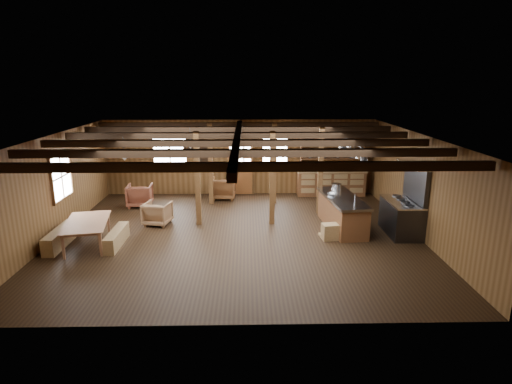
% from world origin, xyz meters
% --- Properties ---
extents(room, '(10.04, 9.04, 2.84)m').
position_xyz_m(room, '(0.00, 0.00, 1.40)').
color(room, black).
rests_on(room, ground).
extents(ceiling_joists, '(9.80, 8.82, 0.18)m').
position_xyz_m(ceiling_joists, '(0.00, 0.18, 2.68)').
color(ceiling_joists, black).
rests_on(ceiling_joists, ceiling).
extents(timber_posts, '(3.95, 2.35, 2.80)m').
position_xyz_m(timber_posts, '(0.52, 2.08, 1.40)').
color(timber_posts, '#3F2112').
rests_on(timber_posts, floor).
extents(back_door, '(1.02, 0.08, 2.15)m').
position_xyz_m(back_door, '(0.00, 4.45, 0.88)').
color(back_door, brown).
rests_on(back_door, floor).
extents(window_back_left, '(1.32, 0.06, 1.32)m').
position_xyz_m(window_back_left, '(-2.60, 4.46, 1.60)').
color(window_back_left, white).
rests_on(window_back_left, wall_back).
extents(window_back_right, '(1.02, 0.06, 1.32)m').
position_xyz_m(window_back_right, '(1.30, 4.46, 1.60)').
color(window_back_right, white).
rests_on(window_back_right, wall_back).
extents(window_left, '(0.14, 1.24, 1.32)m').
position_xyz_m(window_left, '(-4.96, 0.50, 1.60)').
color(window_left, white).
rests_on(window_left, wall_back).
extents(notice_boards, '(1.08, 0.03, 0.90)m').
position_xyz_m(notice_boards, '(-1.50, 4.46, 1.64)').
color(notice_boards, beige).
rests_on(notice_boards, wall_back).
extents(back_counter, '(2.55, 0.60, 2.45)m').
position_xyz_m(back_counter, '(3.40, 4.20, 0.60)').
color(back_counter, '#5C2F1B').
rests_on(back_counter, floor).
extents(pendant_lamps, '(1.86, 2.36, 0.66)m').
position_xyz_m(pendant_lamps, '(-2.25, 1.00, 2.25)').
color(pendant_lamps, '#313134').
rests_on(pendant_lamps, ceiling).
extents(pot_rack, '(0.34, 3.00, 0.43)m').
position_xyz_m(pot_rack, '(3.20, 0.21, 2.29)').
color(pot_rack, '#313134').
rests_on(pot_rack, ceiling).
extents(kitchen_island, '(1.12, 2.57, 1.20)m').
position_xyz_m(kitchen_island, '(3.03, 0.58, 0.48)').
color(kitchen_island, '#5C2F1B').
rests_on(kitchen_island, floor).
extents(step_stool, '(0.54, 0.41, 0.44)m').
position_xyz_m(step_stool, '(2.52, -0.36, 0.22)').
color(step_stool, olive).
rests_on(step_stool, floor).
extents(commercial_range, '(0.84, 1.63, 2.01)m').
position_xyz_m(commercial_range, '(4.65, 0.06, 0.65)').
color(commercial_range, '#313134').
rests_on(commercial_range, floor).
extents(dining_table, '(1.38, 2.03, 0.66)m').
position_xyz_m(dining_table, '(-3.90, -0.64, 0.33)').
color(dining_table, '#966444').
rests_on(dining_table, floor).
extents(bench_wall, '(0.31, 1.66, 0.46)m').
position_xyz_m(bench_wall, '(-4.65, -0.64, 0.23)').
color(bench_wall, olive).
rests_on(bench_wall, floor).
extents(bench_aisle, '(0.28, 1.48, 0.41)m').
position_xyz_m(bench_aisle, '(-3.19, -0.64, 0.20)').
color(bench_aisle, olive).
rests_on(bench_aisle, floor).
extents(armchair_a, '(0.87, 0.89, 0.76)m').
position_xyz_m(armchair_a, '(-3.43, 2.91, 0.38)').
color(armchair_a, '#5E2C1C').
rests_on(armchair_a, floor).
extents(armchair_b, '(0.87, 0.89, 0.78)m').
position_xyz_m(armchair_b, '(-0.60, 3.80, 0.39)').
color(armchair_b, brown).
rests_on(armchair_b, floor).
extents(armchair_c, '(0.88, 0.89, 0.69)m').
position_xyz_m(armchair_c, '(-2.44, 1.00, 0.34)').
color(armchair_c, brown).
rests_on(armchair_c, floor).
extents(counter_pot, '(0.31, 0.31, 0.18)m').
position_xyz_m(counter_pot, '(3.01, 1.45, 1.03)').
color(counter_pot, silver).
rests_on(counter_pot, kitchen_island).
extents(bowl, '(0.30, 0.30, 0.06)m').
position_xyz_m(bowl, '(2.74, 0.79, 0.97)').
color(bowl, silver).
rests_on(bowl, kitchen_island).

